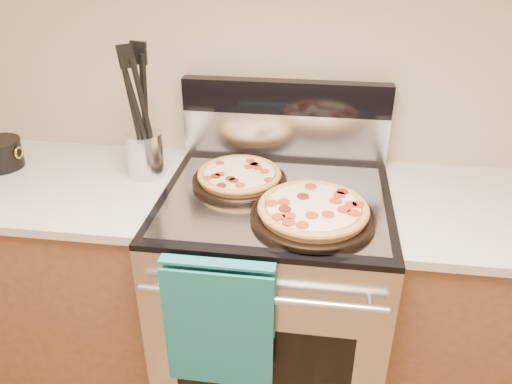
# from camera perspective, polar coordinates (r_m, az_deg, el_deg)

# --- Properties ---
(wall_back) EXTENTS (4.00, 0.00, 4.00)m
(wall_back) POSITION_cam_1_polar(r_m,az_deg,el_deg) (1.83, 3.72, 16.84)
(wall_back) COLOR #C1A88B
(wall_back) RESTS_ON ground
(range_body) EXTENTS (0.76, 0.68, 0.90)m
(range_body) POSITION_cam_1_polar(r_m,az_deg,el_deg) (1.93, 1.98, -12.77)
(range_body) COLOR #B7B7BC
(range_body) RESTS_ON ground
(oven_window) EXTENTS (0.56, 0.01, 0.40)m
(oven_window) POSITION_cam_1_polar(r_m,az_deg,el_deg) (1.69, 0.66, -20.25)
(oven_window) COLOR black
(oven_window) RESTS_ON range_body
(cooktop) EXTENTS (0.76, 0.68, 0.02)m
(cooktop) POSITION_cam_1_polar(r_m,az_deg,el_deg) (1.66, 2.24, -0.77)
(cooktop) COLOR black
(cooktop) RESTS_ON range_body
(backsplash_lower) EXTENTS (0.76, 0.06, 0.18)m
(backsplash_lower) POSITION_cam_1_polar(r_m,az_deg,el_deg) (1.89, 3.30, 6.47)
(backsplash_lower) COLOR silver
(backsplash_lower) RESTS_ON cooktop
(backsplash_upper) EXTENTS (0.76, 0.06, 0.12)m
(backsplash_upper) POSITION_cam_1_polar(r_m,az_deg,el_deg) (1.84, 3.43, 10.79)
(backsplash_upper) COLOR black
(backsplash_upper) RESTS_ON backsplash_lower
(oven_handle) EXTENTS (0.70, 0.03, 0.03)m
(oven_handle) POSITION_cam_1_polar(r_m,az_deg,el_deg) (1.41, 0.52, -12.13)
(oven_handle) COLOR silver
(oven_handle) RESTS_ON range_body
(dish_towel) EXTENTS (0.32, 0.05, 0.42)m
(dish_towel) POSITION_cam_1_polar(r_m,az_deg,el_deg) (1.50, -4.20, -14.58)
(dish_towel) COLOR #1B6C87
(dish_towel) RESTS_ON oven_handle
(foil_sheet) EXTENTS (0.70, 0.55, 0.01)m
(foil_sheet) POSITION_cam_1_polar(r_m,az_deg,el_deg) (1.62, 2.14, -0.89)
(foil_sheet) COLOR gray
(foil_sheet) RESTS_ON cooktop
(cabinet_left) EXTENTS (1.00, 0.62, 0.88)m
(cabinet_left) POSITION_cam_1_polar(r_m,az_deg,el_deg) (2.20, -21.71, -9.45)
(cabinet_left) COLOR brown
(cabinet_left) RESTS_ON ground
(countertop_left) EXTENTS (1.02, 0.64, 0.03)m
(countertop_left) POSITION_cam_1_polar(r_m,az_deg,el_deg) (1.97, -24.07, 1.10)
(countertop_left) COLOR #B8B2A5
(countertop_left) RESTS_ON cabinet_left
(pepperoni_pizza_back) EXTENTS (0.35, 0.35, 0.04)m
(pepperoni_pizza_back) POSITION_cam_1_polar(r_m,az_deg,el_deg) (1.72, -1.90, 1.77)
(pepperoni_pizza_back) COLOR #AB7234
(pepperoni_pizza_back) RESTS_ON foil_sheet
(pepperoni_pizza_front) EXTENTS (0.42, 0.42, 0.05)m
(pepperoni_pizza_front) POSITION_cam_1_polar(r_m,az_deg,el_deg) (1.52, 6.53, -2.22)
(pepperoni_pizza_front) COLOR #AB7234
(pepperoni_pizza_front) RESTS_ON foil_sheet
(utensil_crock) EXTENTS (0.15, 0.15, 0.16)m
(utensil_crock) POSITION_cam_1_polar(r_m,az_deg,el_deg) (1.82, -12.55, 4.23)
(utensil_crock) COLOR silver
(utensil_crock) RESTS_ON countertop_left
(saucepan) EXTENTS (0.17, 0.17, 0.10)m
(saucepan) POSITION_cam_1_polar(r_m,az_deg,el_deg) (2.08, -27.23, 3.78)
(saucepan) COLOR black
(saucepan) RESTS_ON countertop_left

